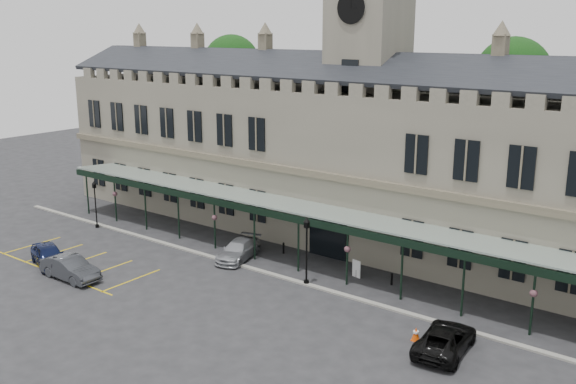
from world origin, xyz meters
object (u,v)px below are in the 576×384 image
Objects in this scene: lamp_post_left at (95,200)px; car_taxi at (238,250)px; station_building at (364,161)px; car_left_a at (49,255)px; traffic_cone at (416,334)px; car_left_b at (70,268)px; sign_board at (356,269)px; lamp_post_mid at (307,245)px; person_b at (55,268)px; clock_tower at (368,75)px; car_van at (445,339)px.

lamp_post_left is 0.86× the size of car_taxi.
station_building is 13.14× the size of car_left_a.
traffic_cone is at bearing -49.49° from station_building.
traffic_cone is 0.16× the size of car_left_b.
lamp_post_left is 11.88m from car_left_b.
sign_board is at bearing -0.85° from car_taxi.
lamp_post_mid reaches higher than car_left_b.
car_taxi reaches higher than traffic_cone.
lamp_post_mid is at bearing -176.08° from person_b.
lamp_post_mid is at bearing 1.48° from lamp_post_left.
person_b is (2.64, -1.19, 0.02)m from car_left_a.
lamp_post_mid is 17.20m from person_b.
traffic_cone is at bearing -58.78° from car_left_a.
car_taxi is (-16.23, 3.74, 0.31)m from traffic_cone.
clock_tower reaches higher than traffic_cone.
lamp_post_mid is 6.05× the size of traffic_cone.
car_left_b is at bearing -120.76° from clock_tower.
lamp_post_mid is at bearing -79.78° from station_building.
car_taxi is at bearing -154.98° from person_b.
station_building is at bearing -151.67° from person_b.
lamp_post_mid is 0.98× the size of car_taxi.
car_left_b is (3.50, -0.61, 0.01)m from car_left_a.
station_building is 6.64m from clock_tower.
car_left_b is at bearing -165.00° from traffic_cone.
car_left_b is (-15.33, -12.04, 0.19)m from sign_board.
traffic_cone is (31.05, -2.24, -2.06)m from lamp_post_left.
traffic_cone is 0.63× the size of sign_board.
lamp_post_mid is 18.89m from car_left_a.
car_taxi is 18.42m from car_van.
car_left_b is (8.31, -8.33, -1.65)m from lamp_post_left.
person_b is (-16.18, -12.62, 0.20)m from sign_board.
car_van is at bearing -6.35° from traffic_cone.
car_left_a is at bearing -168.20° from traffic_cone.
lamp_post_left reaches higher than sign_board.
lamp_post_left reaches higher than car_van.
car_left_b is at bearing -175.61° from person_b.
lamp_post_left is at bearing 170.85° from car_taxi.
lamp_post_left is 31.20m from traffic_cone.
car_left_b is at bearing -129.50° from sign_board.
lamp_post_left is 24.00m from sign_board.
car_left_a is at bearing -128.85° from station_building.
car_taxi is at bearing -18.61° from car_van.
car_van is (13.00, -13.43, -12.41)m from clock_tower.
lamp_post_left reaches higher than traffic_cone.
lamp_post_mid is (21.68, 0.56, 0.34)m from lamp_post_left.
car_left_a reaches higher than sign_board.
car_left_b reaches higher than car_van.
sign_board is at bearing 8.93° from lamp_post_left.
sign_board is at bearing -39.32° from car_left_a.
car_taxi is at bearing -117.99° from station_building.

